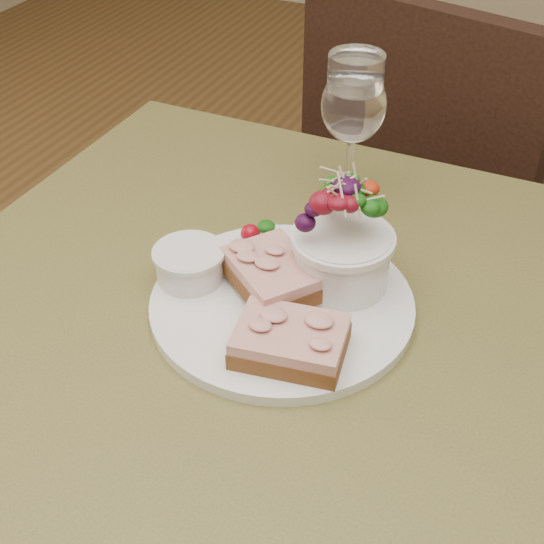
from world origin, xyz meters
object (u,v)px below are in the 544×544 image
at_px(dinner_plate, 282,304).
at_px(ramekin, 189,263).
at_px(salad_bowl, 343,236).
at_px(wine_glass, 353,109).
at_px(chair_far, 435,279).
at_px(sandwich_back, 273,274).
at_px(cafe_table, 279,401).
at_px(sandwich_front, 290,341).

relative_size(dinner_plate, ramekin, 3.85).
bearing_deg(salad_bowl, wine_glass, 107.65).
distance_m(chair_far, sandwich_back, 0.85).
distance_m(cafe_table, sandwich_front, 0.14).
bearing_deg(salad_bowl, chair_far, 90.80).
bearing_deg(ramekin, chair_far, 78.99).
distance_m(salad_bowl, wine_glass, 0.19).
bearing_deg(sandwich_back, cafe_table, -21.01).
relative_size(dinner_plate, sandwich_front, 2.40).
distance_m(sandwich_front, wine_glass, 0.31).
bearing_deg(sandwich_front, salad_bowl, 78.50).
relative_size(sandwich_back, wine_glass, 0.72).
relative_size(chair_far, salad_bowl, 7.09).
bearing_deg(chair_far, ramekin, 93.52).
xyz_separation_m(cafe_table, salad_bowl, (0.03, 0.09, 0.17)).
distance_m(chair_far, wine_glass, 0.75).
height_order(ramekin, wine_glass, wine_glass).
distance_m(sandwich_front, sandwich_back, 0.09).
distance_m(dinner_plate, sandwich_front, 0.08).
height_order(dinner_plate, ramekin, ramekin).
relative_size(ramekin, salad_bowl, 0.56).
bearing_deg(chair_far, salad_bowl, 105.33).
bearing_deg(sandwich_back, chair_far, 122.74).
distance_m(cafe_table, ramekin, 0.18).
relative_size(sandwich_back, ramekin, 1.77).
distance_m(sandwich_back, salad_bowl, 0.08).
distance_m(chair_far, ramekin, 0.87).
relative_size(sandwich_front, wine_glass, 0.65).
bearing_deg(sandwich_front, dinner_plate, 110.60).
relative_size(sandwich_back, salad_bowl, 0.99).
height_order(chair_far, sandwich_back, chair_far).
xyz_separation_m(chair_far, sandwich_back, (-0.05, -0.69, 0.49)).
bearing_deg(wine_glass, cafe_table, -84.81).
bearing_deg(chair_far, cafe_table, 102.80).
bearing_deg(chair_far, dinner_plate, 101.68).
height_order(sandwich_back, salad_bowl, salad_bowl).
relative_size(cafe_table, ramekin, 11.31).
bearing_deg(chair_far, wine_glass, 99.05).
bearing_deg(dinner_plate, wine_glass, 92.78).
relative_size(cafe_table, salad_bowl, 6.30).
distance_m(ramekin, salad_bowl, 0.16).
height_order(dinner_plate, sandwich_back, sandwich_back).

